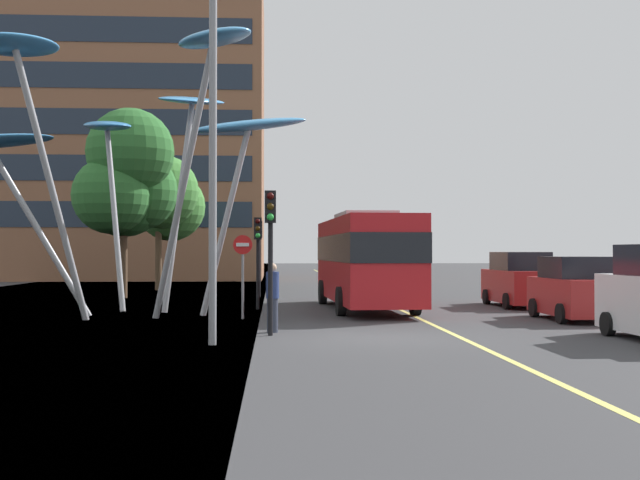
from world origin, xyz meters
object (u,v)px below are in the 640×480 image
object	(u,v)px
leaf_sculpture	(129,118)
traffic_light_kerb_far	(271,230)
traffic_light_island_mid	(258,243)
pedestrian	(273,298)
traffic_light_opposite	(259,242)
no_entry_sign	(243,263)
red_bus	(365,257)
car_parked_far	(520,281)
traffic_light_kerb_near	(270,231)
street_lamp	(224,102)
car_parked_mid	(575,290)

from	to	relation	value
leaf_sculpture	traffic_light_kerb_far	world-z (taller)	leaf_sculpture
leaf_sculpture	traffic_light_island_mid	size ratio (longest dim) A/B	3.73
pedestrian	traffic_light_opposite	bearing A→B (deg)	92.33
traffic_light_island_mid	pedestrian	distance (m)	8.37
pedestrian	no_entry_sign	size ratio (longest dim) A/B	0.69
red_bus	traffic_light_opposite	distance (m)	9.06
traffic_light_kerb_far	car_parked_far	xyz separation A→B (m)	(9.49, 5.76, -1.78)
leaf_sculpture	traffic_light_kerb_near	world-z (taller)	leaf_sculpture
red_bus	no_entry_sign	size ratio (longest dim) A/B	3.88
leaf_sculpture	traffic_light_island_mid	world-z (taller)	leaf_sculpture
pedestrian	no_entry_sign	xyz separation A→B (m)	(-0.94, 4.15, 0.83)
traffic_light_kerb_far	street_lamp	world-z (taller)	street_lamp
traffic_light_kerb_near	car_parked_far	xyz separation A→B (m)	(9.48, 9.97, -1.64)
red_bus	pedestrian	size ratio (longest dim) A/B	5.64
traffic_light_island_mid	car_parked_far	distance (m)	10.13
traffic_light_opposite	pedestrian	distance (m)	16.16
traffic_light_kerb_near	pedestrian	world-z (taller)	traffic_light_kerb_near
traffic_light_kerb_near	traffic_light_island_mid	world-z (taller)	traffic_light_kerb_near
traffic_light_island_mid	car_parked_far	world-z (taller)	traffic_light_island_mid
traffic_light_kerb_near	red_bus	bearing A→B (deg)	68.96
traffic_light_kerb_near	no_entry_sign	bearing A→B (deg)	100.02
street_lamp	traffic_light_kerb_near	bearing A→B (deg)	59.55
traffic_light_kerb_near	traffic_light_kerb_far	distance (m)	4.21
traffic_light_kerb_far	no_entry_sign	bearing A→B (deg)	137.32
leaf_sculpture	car_parked_far	distance (m)	15.60
pedestrian	no_entry_sign	distance (m)	4.34
traffic_light_kerb_far	car_parked_far	distance (m)	11.24
traffic_light_kerb_far	no_entry_sign	xyz separation A→B (m)	(-0.89, 0.82, -1.02)
traffic_light_island_mid	car_parked_mid	distance (m)	11.15
traffic_light_kerb_far	traffic_light_kerb_near	bearing A→B (deg)	-89.96
red_bus	traffic_light_island_mid	size ratio (longest dim) A/B	3.04
traffic_light_kerb_near	car_parked_mid	xyz separation A→B (m)	(9.31, 4.01, -1.70)
traffic_light_kerb_far	car_parked_mid	xyz separation A→B (m)	(9.31, -0.20, -1.84)
car_parked_far	pedestrian	distance (m)	13.10
leaf_sculpture	traffic_light_kerb_far	distance (m)	6.44
leaf_sculpture	red_bus	bearing A→B (deg)	15.79
leaf_sculpture	traffic_light_kerb_near	xyz separation A→B (m)	(4.70, -6.54, -3.87)
car_parked_mid	pedestrian	world-z (taller)	car_parked_mid
car_parked_mid	street_lamp	size ratio (longest dim) A/B	0.44
car_parked_mid	pedestrian	size ratio (longest dim) A/B	2.17
traffic_light_island_mid	street_lamp	distance (m)	11.31
leaf_sculpture	car_parked_far	bearing A→B (deg)	13.57
traffic_light_opposite	street_lamp	size ratio (longest dim) A/B	0.40
no_entry_sign	street_lamp	bearing A→B (deg)	-91.31
car_parked_mid	car_parked_far	world-z (taller)	car_parked_far
car_parked_mid	car_parked_far	bearing A→B (deg)	88.35
red_bus	traffic_light_opposite	bearing A→B (deg)	116.28
leaf_sculpture	pedestrian	distance (m)	9.27
car_parked_mid	car_parked_far	distance (m)	5.96
street_lamp	leaf_sculpture	bearing A→B (deg)	113.73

